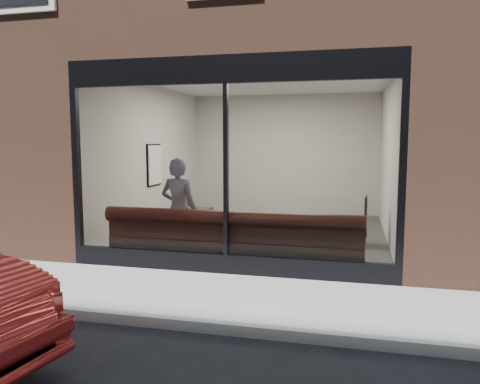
% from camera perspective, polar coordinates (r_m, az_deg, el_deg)
% --- Properties ---
extents(ground, '(120.00, 120.00, 0.00)m').
position_cam_1_polar(ground, '(5.27, -7.80, -15.96)').
color(ground, black).
rests_on(ground, ground).
extents(sidewalk_near, '(40.00, 2.00, 0.01)m').
position_cam_1_polar(sidewalk_near, '(6.15, -4.32, -12.54)').
color(sidewalk_near, gray).
rests_on(sidewalk_near, ground).
extents(kerb_near, '(40.00, 0.10, 0.12)m').
position_cam_1_polar(kerb_near, '(5.20, -8.02, -15.55)').
color(kerb_near, gray).
rests_on(kerb_near, ground).
extents(host_building_pier_left, '(2.50, 12.00, 3.20)m').
position_cam_1_polar(host_building_pier_left, '(13.71, -10.32, 4.63)').
color(host_building_pier_left, brown).
rests_on(host_building_pier_left, ground).
extents(host_building_pier_right, '(2.50, 12.00, 3.20)m').
position_cam_1_polar(host_building_pier_right, '(12.68, 22.49, 4.12)').
color(host_building_pier_right, brown).
rests_on(host_building_pier_right, ground).
extents(host_building_backfill, '(5.00, 6.00, 3.20)m').
position_cam_1_polar(host_building_backfill, '(15.64, 7.01, 4.90)').
color(host_building_backfill, brown).
rests_on(host_building_backfill, ground).
extents(cafe_floor, '(6.00, 6.00, 0.00)m').
position_cam_1_polar(cafe_floor, '(9.90, 2.85, -5.14)').
color(cafe_floor, '#2D2D30').
rests_on(cafe_floor, ground).
extents(cafe_ceiling, '(6.00, 6.00, 0.00)m').
position_cam_1_polar(cafe_ceiling, '(9.77, 2.95, 13.40)').
color(cafe_ceiling, white).
rests_on(cafe_ceiling, host_building_upper).
extents(cafe_wall_back, '(5.00, 0.00, 5.00)m').
position_cam_1_polar(cafe_wall_back, '(12.65, 5.43, 4.57)').
color(cafe_wall_back, beige).
rests_on(cafe_wall_back, ground).
extents(cafe_wall_left, '(0.00, 6.00, 6.00)m').
position_cam_1_polar(cafe_wall_left, '(10.46, -10.67, 4.11)').
color(cafe_wall_left, beige).
rests_on(cafe_wall_left, ground).
extents(cafe_wall_right, '(0.00, 6.00, 6.00)m').
position_cam_1_polar(cafe_wall_right, '(9.56, 17.75, 3.71)').
color(cafe_wall_right, beige).
rests_on(cafe_wall_right, ground).
extents(storefront_kick, '(5.00, 0.10, 0.30)m').
position_cam_1_polar(storefront_kick, '(7.07, -1.68, -8.77)').
color(storefront_kick, black).
rests_on(storefront_kick, ground).
extents(storefront_header, '(5.00, 0.10, 0.40)m').
position_cam_1_polar(storefront_header, '(6.89, -1.76, 14.75)').
color(storefront_header, black).
rests_on(storefront_header, host_building_upper).
extents(storefront_mullion, '(0.06, 0.10, 2.50)m').
position_cam_1_polar(storefront_mullion, '(6.84, -1.72, 2.63)').
color(storefront_mullion, black).
rests_on(storefront_mullion, storefront_kick).
extents(storefront_glass, '(4.80, 0.00, 4.80)m').
position_cam_1_polar(storefront_glass, '(6.81, -1.79, 2.61)').
color(storefront_glass, white).
rests_on(storefront_glass, storefront_kick).
extents(banquette, '(4.00, 0.55, 0.45)m').
position_cam_1_polar(banquette, '(7.42, -0.86, -7.43)').
color(banquette, '#3B1A15').
rests_on(banquette, cafe_floor).
extents(person, '(0.66, 0.46, 1.71)m').
position_cam_1_polar(person, '(7.78, -7.47, -2.12)').
color(person, '#8B96BC').
rests_on(person, cafe_floor).
extents(cafe_table_left, '(0.65, 0.65, 0.04)m').
position_cam_1_polar(cafe_table_left, '(8.47, -5.94, -2.18)').
color(cafe_table_left, black).
rests_on(cafe_table_left, cafe_floor).
extents(cafe_table_right, '(0.60, 0.60, 0.04)m').
position_cam_1_polar(cafe_table_right, '(7.69, 6.53, -3.07)').
color(cafe_table_right, black).
rests_on(cafe_table_right, cafe_floor).
extents(cafe_chair_left, '(0.50, 0.50, 0.04)m').
position_cam_1_polar(cafe_chair_left, '(9.05, -7.70, -4.86)').
color(cafe_chair_left, black).
rests_on(cafe_chair_left, cafe_floor).
extents(cafe_chair_right, '(0.47, 0.47, 0.04)m').
position_cam_1_polar(cafe_chair_right, '(9.13, 13.83, -4.89)').
color(cafe_chair_right, black).
rests_on(cafe_chair_right, cafe_floor).
extents(wall_poster, '(0.02, 0.65, 0.86)m').
position_cam_1_polar(wall_poster, '(10.49, -10.34, 3.27)').
color(wall_poster, white).
rests_on(wall_poster, cafe_wall_left).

